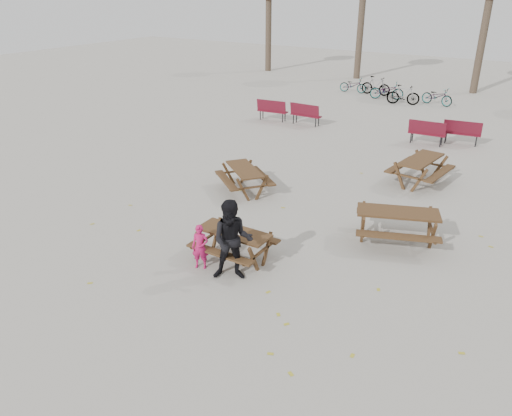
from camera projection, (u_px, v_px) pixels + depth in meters
The scene contains 13 objects.
ground at pixel (234, 259), 12.27m from camera, with size 80.00×80.00×0.00m, color gray.
main_picnic_table at pixel (234, 238), 12.03m from camera, with size 1.80×1.45×0.78m.
food_tray at pixel (242, 234), 11.79m from camera, with size 0.18×0.11×0.04m, color silver.
bread_roll at pixel (242, 232), 11.77m from camera, with size 0.14×0.06×0.05m, color tan.
soda_bottle at pixel (228, 231), 11.79m from camera, with size 0.07×0.07×0.17m.
child at pixel (200, 247), 11.70m from camera, with size 0.40×0.26×1.10m, color #B61655.
adult at pixel (232, 241), 11.12m from camera, with size 0.93×0.73×1.92m, color black.
picnic_table_east at pixel (396, 227), 12.90m from camera, with size 2.06×1.66×0.89m, color #352313, non-canonical shape.
picnic_table_north at pixel (245, 180), 16.09m from camera, with size 1.84×1.48×0.79m, color #352313, non-canonical shape.
picnic_table_far at pixel (420, 171), 16.73m from camera, with size 2.04×1.64×0.88m, color #352313, non-canonical shape.
park_bench_row at pixel (361, 121), 22.38m from camera, with size 10.29×1.46×1.03m.
bicycle_row at pixel (391, 91), 28.81m from camera, with size 7.04×2.42×1.09m.
fallen_leaves at pixel (300, 226), 13.96m from camera, with size 11.00×11.00×0.01m, color #AA9F28, non-canonical shape.
Camera 1 is at (6.12, -8.73, 6.22)m, focal length 35.00 mm.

